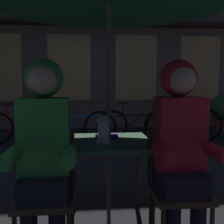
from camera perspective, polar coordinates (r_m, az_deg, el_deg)
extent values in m
plane|color=#232326|center=(2.65, -0.66, -21.67)|extent=(60.00, 60.00, 0.00)
cube|color=#42664C|center=(2.40, -0.68, -6.27)|extent=(0.72, 0.72, 0.04)
cylinder|color=#2D2319|center=(2.22, -8.34, -17.52)|extent=(0.04, 0.04, 0.70)
cylinder|color=#2D2319|center=(2.27, 8.21, -16.90)|extent=(0.04, 0.04, 0.70)
cylinder|color=#2D2319|center=(2.79, -7.73, -12.40)|extent=(0.04, 0.04, 0.70)
cylinder|color=#2D2319|center=(2.84, 5.16, -12.07)|extent=(0.04, 0.04, 0.70)
cylinder|color=#4C4C51|center=(2.35, -0.69, 3.37)|extent=(0.04, 0.04, 2.25)
cube|color=white|center=(2.32, -1.80, -6.07)|extent=(0.11, 0.11, 0.02)
cube|color=white|center=(2.30, -1.81, -3.93)|extent=(0.09, 0.09, 0.16)
pyramid|color=white|center=(2.29, -1.82, -1.28)|extent=(0.11, 0.11, 0.06)
cube|color=#513823|center=(2.08, -13.43, -16.90)|extent=(0.40, 0.40, 0.04)
cylinder|color=#513823|center=(2.32, -8.23, -20.45)|extent=(0.03, 0.03, 0.41)
cylinder|color=#513823|center=(2.36, -17.06, -20.18)|extent=(0.03, 0.03, 0.41)
cube|color=#513823|center=(2.18, -12.93, -9.42)|extent=(0.40, 0.03, 0.42)
cube|color=#513823|center=(2.17, 13.63, -15.90)|extent=(0.40, 0.40, 0.04)
cylinder|color=#513823|center=(2.46, 16.06, -18.91)|extent=(0.03, 0.03, 0.41)
cylinder|color=#513823|center=(2.37, 7.91, -19.80)|extent=(0.03, 0.03, 0.41)
cube|color=#513823|center=(2.27, 12.23, -8.80)|extent=(0.40, 0.03, 0.42)
cube|color=black|center=(2.05, -13.51, -14.32)|extent=(0.32, 0.36, 0.16)
cube|color=#338C38|center=(1.99, -13.60, -4.71)|extent=(0.34, 0.22, 0.52)
cylinder|color=#338C38|center=(1.78, -8.70, -8.88)|extent=(0.09, 0.30, 0.09)
cylinder|color=#338C38|center=(1.84, -20.12, -8.73)|extent=(0.09, 0.30, 0.09)
sphere|color=tan|center=(1.96, -13.89, 6.42)|extent=(0.21, 0.21, 0.21)
sphere|color=#338C38|center=(2.01, -13.69, 6.71)|extent=(0.27, 0.27, 0.27)
cube|color=black|center=(2.14, 13.70, -13.41)|extent=(0.32, 0.36, 0.16)
cube|color=red|center=(2.09, 13.58, -4.22)|extent=(0.34, 0.22, 0.52)
cylinder|color=red|center=(1.98, 20.61, -7.70)|extent=(0.09, 0.30, 0.09)
cylinder|color=red|center=(1.85, 10.43, -8.36)|extent=(0.09, 0.30, 0.09)
sphere|color=tan|center=(2.05, 13.85, 6.41)|extent=(0.21, 0.21, 0.21)
sphere|color=red|center=(2.10, 13.40, 6.68)|extent=(0.27, 0.27, 0.27)
cube|color=#6B5B4C|center=(7.97, -8.73, 19.64)|extent=(10.00, 0.60, 6.20)
cube|color=#E0B260|center=(7.45, -8.67, 8.91)|extent=(1.10, 0.02, 1.70)
cube|color=#E0B260|center=(7.56, 4.94, 8.92)|extent=(1.10, 0.02, 1.70)
cube|color=#E0B260|center=(8.07, 17.46, 8.49)|extent=(1.10, 0.02, 1.70)
cube|color=#331914|center=(7.44, -8.87, 17.45)|extent=(9.00, 0.36, 0.08)
torus|color=black|center=(5.96, -12.63, -2.73)|extent=(0.65, 0.20, 0.66)
cylinder|color=maroon|center=(5.89, -17.61, -0.86)|extent=(0.82, 0.23, 0.04)
cylinder|color=maroon|center=(5.92, -18.74, -2.65)|extent=(0.60, 0.18, 0.44)
cylinder|color=maroon|center=(5.88, -20.43, 0.20)|extent=(0.02, 0.02, 0.24)
cube|color=black|center=(5.87, -20.48, 1.46)|extent=(0.21, 0.13, 0.04)
cylinder|color=maroon|center=(5.90, -13.89, 0.62)|extent=(0.02, 0.02, 0.28)
cylinder|color=black|center=(5.89, -13.93, 1.98)|extent=(0.43, 0.13, 0.02)
torus|color=black|center=(5.66, -2.42, -3.05)|extent=(0.66, 0.11, 0.66)
torus|color=black|center=(5.79, -12.57, -2.99)|extent=(0.66, 0.11, 0.66)
cylinder|color=#1E4C93|center=(5.67, -7.58, -0.89)|extent=(0.84, 0.11, 0.04)
cylinder|color=#1E4C93|center=(5.72, -8.77, -2.69)|extent=(0.61, 0.09, 0.44)
cylinder|color=#1E4C93|center=(5.70, -10.44, 0.31)|extent=(0.02, 0.02, 0.24)
cube|color=black|center=(5.69, -10.47, 1.61)|extent=(0.21, 0.10, 0.04)
cylinder|color=#1E4C93|center=(5.62, -3.68, 0.52)|extent=(0.02, 0.02, 0.28)
cylinder|color=black|center=(5.61, -3.69, 1.95)|extent=(0.44, 0.06, 0.02)
torus|color=black|center=(6.10, 9.47, -2.46)|extent=(0.66, 0.14, 0.66)
torus|color=black|center=(5.77, 0.11, -2.86)|extent=(0.66, 0.14, 0.66)
cylinder|color=black|center=(5.89, 4.93, -0.60)|extent=(0.83, 0.15, 0.04)
cylinder|color=black|center=(5.87, 3.79, -2.40)|extent=(0.60, 0.12, 0.44)
cylinder|color=black|center=(5.79, 2.27, 0.50)|extent=(0.02, 0.02, 0.24)
cube|color=black|center=(5.78, 2.27, 1.78)|extent=(0.21, 0.11, 0.04)
cylinder|color=black|center=(6.01, 8.45, 0.83)|extent=(0.02, 0.02, 0.28)
cylinder|color=black|center=(6.00, 8.47, 2.16)|extent=(0.44, 0.09, 0.02)
torus|color=black|center=(6.21, 18.99, -2.56)|extent=(0.66, 0.09, 0.66)
torus|color=black|center=(5.80, 10.07, -2.91)|extent=(0.66, 0.09, 0.66)
cylinder|color=maroon|center=(5.96, 14.74, -0.70)|extent=(0.84, 0.09, 0.04)
cylinder|color=maroon|center=(5.94, 13.61, -2.46)|extent=(0.61, 0.07, 0.44)
cylinder|color=maroon|center=(5.84, 12.21, 0.41)|extent=(0.02, 0.02, 0.24)
cube|color=black|center=(5.83, 12.24, 1.68)|extent=(0.20, 0.09, 0.04)
cylinder|color=maroon|center=(6.11, 18.10, 0.69)|extent=(0.02, 0.02, 0.28)
cylinder|color=black|center=(6.10, 18.14, 1.99)|extent=(0.44, 0.05, 0.02)
cube|color=#661E7A|center=(2.52, -1.09, -4.98)|extent=(0.20, 0.14, 0.02)
cylinder|color=brown|center=(7.30, 21.49, -2.66)|extent=(0.36, 0.36, 0.34)
sphere|color=#285B2D|center=(7.24, 21.63, 0.86)|extent=(0.60, 0.60, 0.60)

